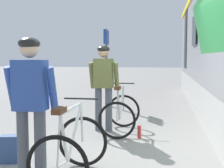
{
  "coord_description": "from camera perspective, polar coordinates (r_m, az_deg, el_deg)",
  "views": [
    {
      "loc": [
        0.41,
        -4.87,
        1.53
      ],
      "look_at": [
        -0.51,
        0.48,
        1.05
      ],
      "focal_mm": 48.93,
      "sensor_mm": 36.0,
      "label": 1
    }
  ],
  "objects": [
    {
      "name": "cyclist_far_in_olive",
      "position": [
        6.26,
        -1.58,
        0.7
      ],
      "size": [
        0.62,
        0.32,
        1.76
      ],
      "color": "#4C515B",
      "rests_on": "ground"
    },
    {
      "name": "cyclist_near_in_blue",
      "position": [
        3.76,
        -14.98,
        -2.41
      ],
      "size": [
        0.62,
        0.32,
        1.76
      ],
      "color": "#4C515B",
      "rests_on": "ground"
    },
    {
      "name": "bicycle_far_silver",
      "position": [
        6.18,
        1.59,
        -5.45
      ],
      "size": [
        0.72,
        1.08,
        0.99
      ],
      "color": "black",
      "rests_on": "ground"
    },
    {
      "name": "platform_sign_post",
      "position": [
        9.64,
        -1.08,
        5.62
      ],
      "size": [
        0.08,
        0.7,
        2.4
      ],
      "color": "#595B60",
      "rests_on": "ground"
    },
    {
      "name": "bicycle_near_white",
      "position": [
        3.87,
        -7.62,
        -11.98
      ],
      "size": [
        0.71,
        1.08,
        0.99
      ],
      "color": "black",
      "rests_on": "ground"
    },
    {
      "name": "water_bottle_near_the_bikes",
      "position": [
        5.87,
        5.12,
        -8.89
      ],
      "size": [
        0.07,
        0.07,
        0.24
      ],
      "primitive_type": "cylinder",
      "color": "red",
      "rests_on": "ground"
    },
    {
      "name": "ground_plane",
      "position": [
        5.12,
        4.82,
        -12.34
      ],
      "size": [
        80.0,
        80.0,
        0.0
      ],
      "primitive_type": "plane",
      "color": "gray"
    },
    {
      "name": "backpack_on_platform",
      "position": [
        4.76,
        -18.45,
        -11.43
      ],
      "size": [
        0.31,
        0.23,
        0.4
      ],
      "primitive_type": "cube",
      "rotation": [
        0.0,
        0.0,
        0.2
      ],
      "color": "navy",
      "rests_on": "ground"
    }
  ]
}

